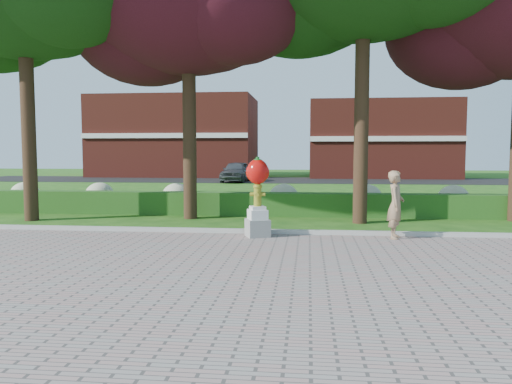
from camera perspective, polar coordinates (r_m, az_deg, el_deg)
ground at (r=10.57m, az=-4.52°, el=-7.54°), size 100.00×100.00×0.00m
walkway at (r=6.81m, az=-10.89°, el=-14.40°), size 40.00×14.00×0.04m
curb at (r=13.46m, az=-2.18°, el=-4.55°), size 40.00×0.18×0.15m
lawn_hedge at (r=17.36m, az=-0.30°, el=-1.38°), size 24.00×0.70×0.80m
hydrangea_row at (r=18.28m, az=1.83°, el=-0.60°), size 20.10×1.10×0.99m
street at (r=38.26m, az=3.17°, el=1.36°), size 50.00×8.00×0.02m
building_left at (r=45.75m, az=-9.11°, el=6.23°), size 14.00×8.00×7.00m
building_right at (r=44.58m, az=13.96°, el=5.81°), size 12.00×8.00×6.40m
hydrant_sculpture at (r=12.77m, az=0.19°, el=-0.30°), size 0.72×0.72×2.05m
woman at (r=13.01m, az=15.68°, el=-1.40°), size 0.56×0.71×1.71m
parked_car at (r=36.22m, az=-2.26°, el=2.37°), size 2.08×4.48×1.48m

